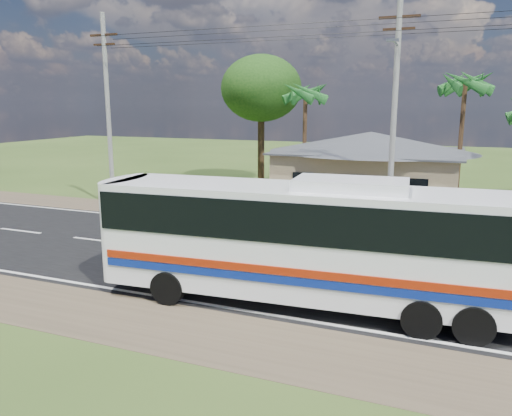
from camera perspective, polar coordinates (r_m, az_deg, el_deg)
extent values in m
plane|color=#2D4719|center=(19.36, 3.43, -6.39)|extent=(120.00, 120.00, 0.00)
cube|color=black|center=(19.36, 3.43, -6.36)|extent=(120.00, 10.00, 0.02)
cube|color=brown|center=(25.38, 8.06, -2.05)|extent=(120.00, 3.00, 0.01)
cube|color=brown|center=(13.78, -5.41, -14.25)|extent=(120.00, 3.00, 0.01)
cube|color=silver|center=(23.68, 7.02, -2.98)|extent=(120.00, 0.15, 0.01)
cube|color=silver|center=(15.24, -2.27, -11.46)|extent=(120.00, 0.15, 0.01)
cube|color=silver|center=(19.35, 3.43, -6.32)|extent=(120.00, 0.15, 0.01)
cube|color=tan|center=(31.16, 12.81, 3.35)|extent=(10.00, 8.00, 3.20)
cube|color=#4C4F54|center=(30.96, 12.95, 6.37)|extent=(10.60, 8.60, 0.10)
pyramid|color=#4C4F54|center=(30.88, 13.05, 8.49)|extent=(12.40, 10.00, 1.20)
cube|color=black|center=(27.90, 5.39, 2.83)|extent=(1.20, 0.08, 1.20)
cube|color=black|center=(27.22, 11.46, 2.42)|extent=(1.20, 0.08, 1.20)
cube|color=black|center=(26.86, 17.77, 1.97)|extent=(1.20, 0.08, 1.20)
cylinder|color=#9E9E99|center=(30.43, -16.53, 10.34)|extent=(0.26, 0.26, 11.00)
cube|color=#332012|center=(30.65, -17.03, 18.39)|extent=(1.80, 0.12, 0.12)
cube|color=#332012|center=(30.59, -16.97, 17.46)|extent=(1.40, 0.10, 0.10)
cylinder|color=#9E9E99|center=(24.13, 15.49, 10.13)|extent=(0.26, 0.26, 11.00)
cube|color=#332012|center=(24.41, 16.08, 20.25)|extent=(1.80, 0.12, 0.12)
cube|color=#332012|center=(24.34, 16.01, 19.09)|extent=(1.40, 0.10, 0.10)
cylinder|color=gray|center=(23.27, 15.63, 17.72)|extent=(0.08, 2.00, 0.08)
cube|color=gray|center=(22.28, 15.33, 18.02)|extent=(0.50, 0.18, 0.12)
cylinder|color=black|center=(26.50, -2.49, 19.54)|extent=(16.00, 0.02, 0.02)
cylinder|color=#47301E|center=(33.05, 22.33, 6.99)|extent=(0.28, 0.28, 7.50)
cylinder|color=#47301E|center=(34.95, 5.57, 7.62)|extent=(0.28, 0.28, 7.00)
cylinder|color=#47301E|center=(38.16, 0.59, 7.24)|extent=(0.50, 0.50, 5.95)
ellipsoid|color=#14390F|center=(38.05, 0.60, 13.52)|extent=(6.00, 6.00, 4.92)
cube|color=white|center=(14.96, 6.51, -3.71)|extent=(12.82, 3.50, 3.17)
cube|color=black|center=(14.77, 6.58, -0.75)|extent=(12.88, 3.57, 1.16)
cube|color=black|center=(17.20, -14.61, -0.52)|extent=(0.29, 2.43, 1.90)
cube|color=#9A2209|center=(13.88, 5.35, -7.45)|extent=(12.43, 0.90, 0.23)
cube|color=navy|center=(13.97, 5.33, -8.47)|extent=(12.43, 0.90, 0.23)
cube|color=white|center=(14.43, 10.79, 2.66)|extent=(3.28, 1.90, 0.32)
cylinder|color=black|center=(15.71, -10.02, -8.93)|extent=(1.08, 0.44, 1.06)
cylinder|color=black|center=(17.76, -6.36, -6.35)|extent=(1.08, 0.44, 1.06)
cylinder|color=black|center=(14.07, 18.36, -11.91)|extent=(1.08, 0.44, 1.06)
cylinder|color=black|center=(16.33, 18.33, -8.55)|extent=(1.08, 0.44, 1.06)
cylinder|color=black|center=(14.17, 23.60, -12.16)|extent=(1.08, 0.44, 1.06)
cylinder|color=black|center=(16.41, 22.80, -8.79)|extent=(1.08, 0.44, 1.06)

